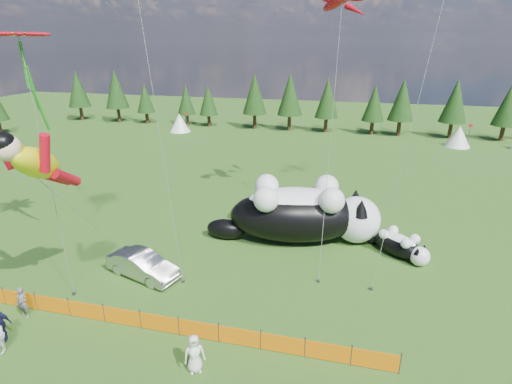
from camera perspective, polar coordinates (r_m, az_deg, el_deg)
ground at (r=23.13m, az=-10.10°, el=-14.38°), size 160.00×160.00×0.00m
safety_fence at (r=20.69m, az=-13.63°, el=-17.73°), size 22.06×0.06×1.10m
tree_line at (r=63.35m, az=6.30°, el=12.22°), size 90.00×4.00×8.00m
festival_tents at (r=58.40m, az=16.37°, el=8.21°), size 50.00×3.20×2.80m
cat_large at (r=27.85m, az=6.73°, el=-2.92°), size 12.08×5.97×4.39m
cat_small at (r=27.76m, az=19.94°, el=-7.15°), size 3.87×3.46×1.67m
car at (r=24.95m, az=-15.90°, el=-10.02°), size 4.89×2.90×1.52m
spectator_a at (r=23.96m, az=-30.40°, el=-13.48°), size 0.64×0.45×1.69m
spectator_e at (r=18.24m, az=-8.80°, el=-21.87°), size 1.05×0.94×1.80m
superhero_kite at (r=20.80m, az=-28.82°, el=3.62°), size 5.33×8.28×10.83m
flower_kite at (r=25.84m, az=-30.75°, el=18.41°), size 5.38×5.30×14.15m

